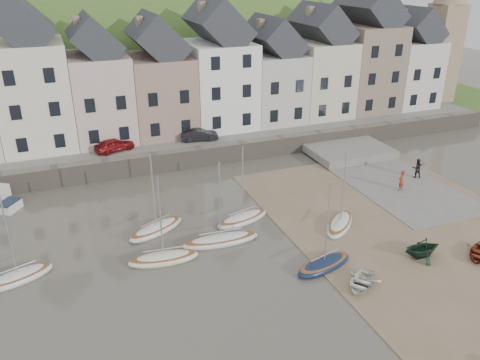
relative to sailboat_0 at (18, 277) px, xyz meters
name	(u,v)px	position (x,y,z in m)	size (l,w,h in m)	color
ground	(272,255)	(15.84, -3.05, -0.26)	(160.00, 160.00, 0.00)	#4B453B
quay_land	(164,116)	(15.84, 28.95, 0.49)	(90.00, 30.00, 1.50)	#405F26
quay_street	(189,139)	(15.84, 17.45, 1.29)	(70.00, 7.00, 0.10)	slate
seawall	(199,156)	(15.84, 13.95, 0.64)	(70.00, 1.20, 1.80)	slate
beach	(406,225)	(26.84, -3.05, -0.23)	(18.00, 26.00, 0.06)	#766047
slipway	(384,177)	(30.84, 4.95, -0.20)	(8.00, 18.00, 0.12)	slate
hillside	(110,176)	(10.84, 56.95, -18.26)	(134.40, 84.00, 84.00)	#405F26
townhouse_terrace	(193,74)	(17.60, 20.95, 7.06)	(61.05, 8.00, 13.93)	white
church_spire	(446,24)	(50.39, 20.95, 10.79)	(4.00, 4.00, 18.00)	#997F60
sailboat_0	(18,277)	(0.00, 0.00, 0.00)	(4.56, 2.86, 6.32)	silver
sailboat_1	(156,229)	(9.20, 2.75, 0.00)	(4.85, 3.41, 6.32)	silver
sailboat_2	(164,258)	(8.83, -1.21, 0.00)	(4.78, 1.94, 6.32)	beige
sailboat_3	(242,219)	(15.63, 1.91, 0.00)	(4.71, 2.63, 6.32)	silver
sailboat_4	(221,240)	(13.06, -0.42, -0.01)	(5.58, 1.81, 6.32)	silver
sailboat_5	(324,264)	(18.28, -5.65, 0.00)	(4.58, 2.54, 6.32)	#121E3B
sailboat_6	(340,224)	(22.08, -1.48, 0.00)	(4.21, 4.12, 6.32)	silver
rowboat_white	(361,282)	(19.34, -8.24, 0.09)	(2.00, 2.80, 0.58)	white
rowboat_green	(422,247)	(24.94, -6.93, 0.49)	(2.29, 2.65, 1.40)	#152F20
rowboat_red	(480,253)	(28.54, -8.38, 0.09)	(2.05, 2.87, 0.59)	maroon
person_red	(401,180)	(30.24, 1.95, 0.77)	(0.67, 0.44, 1.83)	maroon
person_dark	(417,168)	(33.34, 3.68, 0.75)	(0.87, 0.68, 1.79)	black
car_left	(115,145)	(8.31, 16.45, 1.98)	(1.51, 3.75, 1.28)	maroon
car_right	(199,135)	(16.71, 16.45, 1.95)	(1.30, 3.73, 1.23)	black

